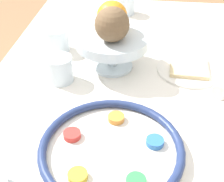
{
  "coord_description": "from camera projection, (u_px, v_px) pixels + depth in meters",
  "views": [
    {
      "loc": [
        -0.62,
        0.05,
        1.3
      ],
      "look_at": [
        0.03,
        0.12,
        0.81
      ],
      "focal_mm": 50.0,
      "sensor_mm": 36.0,
      "label": 1
    }
  ],
  "objects": [
    {
      "name": "cup_far",
      "position": [
        126.0,
        4.0,
        1.3
      ],
      "size": [
        0.08,
        0.08,
        0.08
      ],
      "color": "silver",
      "rests_on": "dining_table"
    },
    {
      "name": "coconut",
      "position": [
        112.0,
        24.0,
        0.87
      ],
      "size": [
        0.1,
        0.1,
        0.1
      ],
      "color": "brown",
      "rests_on": "fruit_stand"
    },
    {
      "name": "cup_mid",
      "position": [
        60.0,
        69.0,
        0.91
      ],
      "size": [
        0.08,
        0.08,
        0.08
      ],
      "color": "silver",
      "rests_on": "dining_table"
    },
    {
      "name": "bread_plate",
      "position": [
        189.0,
        69.0,
        0.97
      ],
      "size": [
        0.2,
        0.2,
        0.02
      ],
      "color": "silver",
      "rests_on": "dining_table"
    },
    {
      "name": "cup_near",
      "position": [
        58.0,
        40.0,
        1.05
      ],
      "size": [
        0.08,
        0.08,
        0.08
      ],
      "color": "silver",
      "rests_on": "dining_table"
    },
    {
      "name": "fruit_stand",
      "position": [
        112.0,
        43.0,
        0.94
      ],
      "size": [
        0.22,
        0.22,
        0.11
      ],
      "color": "silver",
      "rests_on": "dining_table"
    },
    {
      "name": "orange_fruit",
      "position": [
        112.0,
        16.0,
        0.92
      ],
      "size": [
        0.09,
        0.09,
        0.09
      ],
      "color": "orange",
      "rests_on": "fruit_stand"
    },
    {
      "name": "seder_plate",
      "position": [
        111.0,
        149.0,
        0.69
      ],
      "size": [
        0.33,
        0.33,
        0.03
      ],
      "color": "silver",
      "rests_on": "dining_table"
    }
  ]
}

